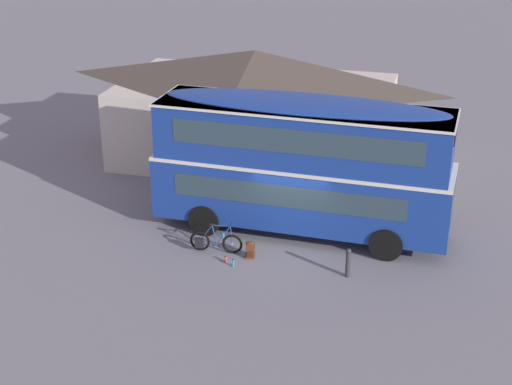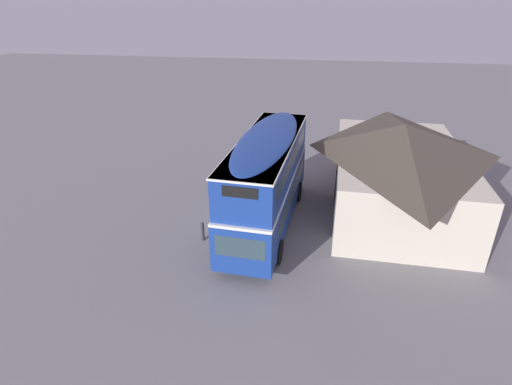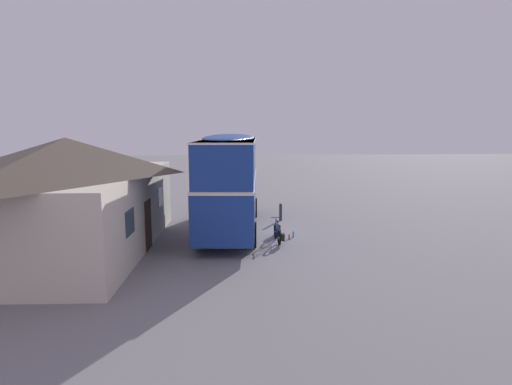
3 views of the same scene
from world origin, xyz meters
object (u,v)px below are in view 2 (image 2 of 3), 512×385
at_px(double_decker_bus, 267,177).
at_px(backpack_on_ground, 229,205).
at_px(water_bottle_blue_sports, 218,203).
at_px(kerb_bollard, 203,231).
at_px(touring_bicycle, 236,194).
at_px(water_bottle_red_squeeze, 224,201).

bearing_deg(double_decker_bus, backpack_on_ground, -119.76).
relative_size(double_decker_bus, water_bottle_blue_sports, 38.68).
xyz_separation_m(backpack_on_ground, kerb_bollard, (3.23, -0.55, 0.21)).
height_order(double_decker_bus, touring_bicycle, double_decker_bus).
distance_m(touring_bicycle, water_bottle_red_squeeze, 0.84).
bearing_deg(touring_bicycle, water_bottle_red_squeeze, -47.10).
bearing_deg(backpack_on_ground, water_bottle_blue_sports, -119.07).
bearing_deg(kerb_bollard, double_decker_bus, 125.05).
height_order(touring_bicycle, water_bottle_red_squeeze, touring_bicycle).
xyz_separation_m(backpack_on_ground, water_bottle_red_squeeze, (-0.71, -0.47, -0.19)).
bearing_deg(backpack_on_ground, touring_bicycle, 174.95).
relative_size(water_bottle_blue_sports, water_bottle_red_squeeze, 1.25).
relative_size(backpack_on_ground, kerb_bollard, 0.58).
distance_m(double_decker_bus, water_bottle_blue_sports, 4.22).
bearing_deg(double_decker_bus, water_bottle_red_squeeze, -126.27).
distance_m(touring_bicycle, kerb_bollard, 4.53).
bearing_deg(kerb_bollard, water_bottle_red_squeeze, 178.85).
bearing_deg(water_bottle_blue_sports, backpack_on_ground, 60.93).
bearing_deg(water_bottle_blue_sports, touring_bicycle, 136.14).
bearing_deg(kerb_bollard, water_bottle_blue_sports, -177.49).
bearing_deg(backpack_on_ground, kerb_bollard, -9.67).
distance_m(double_decker_bus, kerb_bollard, 4.02).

